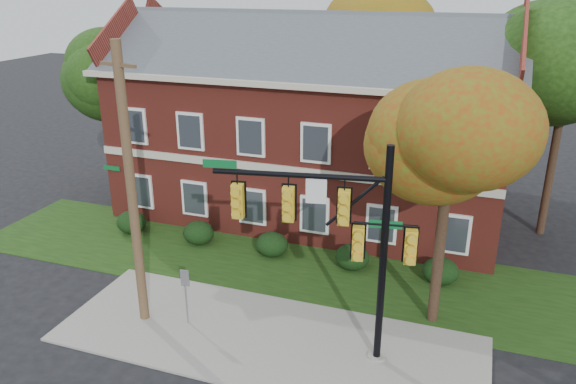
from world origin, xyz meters
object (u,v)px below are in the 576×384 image
(tree_near_right, at_px, (459,136))
(tree_far_rear, at_px, (374,21))
(hedge_center, at_px, (272,244))
(tree_left_rear, at_px, (120,72))
(sign_post, at_px, (186,288))
(hedge_left, at_px, (199,233))
(hedge_far_right, at_px, (440,271))
(hedge_right, at_px, (352,257))
(traffic_signal, at_px, (341,231))
(apartment_building, at_px, (310,115))
(utility_pole, at_px, (131,190))
(hedge_far_left, at_px, (131,222))

(tree_near_right, xyz_separation_m, tree_far_rear, (-5.88, 15.93, 2.17))
(hedge_center, height_order, tree_left_rear, tree_left_rear)
(tree_far_rear, relative_size, sign_post, 5.47)
(hedge_left, bearing_deg, tree_left_rear, 146.41)
(hedge_far_right, bearing_deg, sign_post, -143.93)
(hedge_center, distance_m, tree_left_rear, 12.23)
(hedge_far_right, height_order, sign_post, sign_post)
(tree_near_right, height_order, tree_left_rear, tree_left_rear)
(hedge_right, bearing_deg, hedge_center, 180.00)
(traffic_signal, bearing_deg, tree_near_right, 34.83)
(apartment_building, relative_size, hedge_left, 13.43)
(hedge_right, height_order, utility_pole, utility_pole)
(hedge_far_left, distance_m, hedge_right, 10.50)
(traffic_signal, bearing_deg, sign_post, 169.95)
(traffic_signal, xyz_separation_m, sign_post, (-5.25, -0.03, -2.89))
(hedge_far_left, bearing_deg, apartment_building, 36.89)
(hedge_right, xyz_separation_m, traffic_signal, (0.86, -5.72, 3.79))
(hedge_left, xyz_separation_m, tree_near_right, (10.72, -2.83, 6.14))
(apartment_building, distance_m, hedge_far_right, 9.82)
(hedge_right, bearing_deg, hedge_left, 180.00)
(hedge_far_left, height_order, tree_left_rear, tree_left_rear)
(apartment_building, relative_size, hedge_right, 13.43)
(hedge_far_left, height_order, utility_pole, utility_pole)
(hedge_far_left, relative_size, tree_left_rear, 0.16)
(tree_left_rear, height_order, tree_far_rear, tree_far_rear)
(apartment_building, xyz_separation_m, hedge_far_right, (7.00, -5.25, -4.46))
(hedge_far_right, xyz_separation_m, tree_far_rear, (-5.66, 13.09, 8.32))
(hedge_right, xyz_separation_m, sign_post, (-4.39, -5.75, 0.90))
(hedge_center, relative_size, hedge_right, 1.00)
(tree_near_right, xyz_separation_m, sign_post, (-8.12, -2.91, -5.24))
(tree_near_right, bearing_deg, utility_pole, -162.07)
(traffic_signal, bearing_deg, apartment_building, 101.30)
(utility_pole, bearing_deg, hedge_left, 113.63)
(hedge_right, height_order, tree_far_rear, tree_far_rear)
(tree_far_rear, relative_size, utility_pole, 1.21)
(apartment_building, bearing_deg, hedge_center, -90.00)
(hedge_left, relative_size, tree_far_rear, 0.12)
(hedge_left, distance_m, hedge_far_right, 10.50)
(tree_far_rear, xyz_separation_m, utility_pole, (-3.81, -19.06, -4.02))
(hedge_far_right, bearing_deg, tree_near_right, -85.48)
(hedge_right, bearing_deg, apartment_building, 123.67)
(hedge_left, xyz_separation_m, sign_post, (2.61, -5.75, 0.90))
(hedge_right, relative_size, tree_far_rear, 0.12)
(hedge_right, relative_size, sign_post, 0.67)
(hedge_center, height_order, hedge_right, same)
(hedge_right, height_order, tree_left_rear, tree_left_rear)
(sign_post, bearing_deg, tree_far_rear, 79.05)
(hedge_far_right, xyz_separation_m, utility_pole, (-9.47, -5.97, 4.30))
(traffic_signal, xyz_separation_m, utility_pole, (-6.83, -0.25, 0.50))
(hedge_center, xyz_separation_m, traffic_signal, (4.36, -5.72, 3.79))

